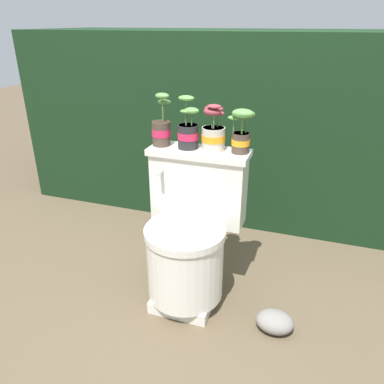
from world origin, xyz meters
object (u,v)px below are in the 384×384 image
Objects in this scene: potted_plant_left at (162,129)px; potted_plant_midright at (241,133)px; garden_stone at (275,322)px; toilet at (190,238)px; potted_plant_midleft at (188,131)px; potted_plant_middle at (213,132)px.

potted_plant_midright is at bearing 0.86° from potted_plant_left.
toilet is at bearing 164.99° from garden_stone.
potted_plant_left is 0.14m from potted_plant_midleft.
potted_plant_midright is (0.13, -0.00, 0.01)m from potted_plant_middle.
potted_plant_midright is 0.89m from garden_stone.
potted_plant_left is at bearing -177.67° from potted_plant_middle.
garden_stone is (0.46, -0.12, -0.29)m from toilet.
potted_plant_midleft reaches higher than potted_plant_middle.
potted_plant_middle is (0.07, 0.16, 0.50)m from toilet.
potted_plant_left reaches higher than potted_plant_midright.
potted_plant_midleft is 0.26m from potted_plant_midright.
potted_plant_left is 1.03× the size of potted_plant_midleft.
potted_plant_midleft is (-0.06, 0.14, 0.50)m from toilet.
potted_plant_left is at bearing 143.13° from toilet.
potted_plant_middle is 0.14m from potted_plant_midright.
toilet is at bearing -36.87° from potted_plant_left.
potted_plant_midleft is 1.43× the size of garden_stone.
potted_plant_left reaches higher than potted_plant_middle.
garden_stone is (0.26, -0.28, -0.80)m from potted_plant_midright.
potted_plant_midleft is at bearing 112.43° from toilet.
potted_plant_midright is (0.20, 0.15, 0.51)m from toilet.
potted_plant_midleft is at bearing -173.63° from potted_plant_middle.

